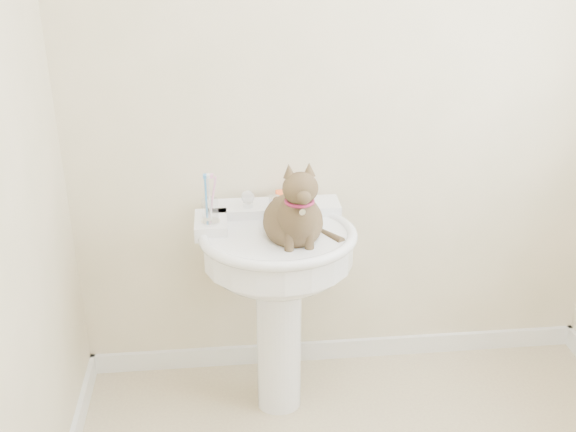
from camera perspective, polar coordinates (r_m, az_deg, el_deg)
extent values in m
cube|color=white|center=(3.12, 4.33, -11.17)|extent=(2.20, 0.02, 0.09)
cylinder|color=white|center=(2.70, -0.77, -10.53)|extent=(0.17, 0.17, 0.63)
cylinder|color=white|center=(2.49, -0.82, -2.78)|extent=(0.55, 0.55, 0.12)
ellipsoid|color=white|center=(2.51, -0.82, -3.99)|extent=(0.51, 0.44, 0.20)
torus|color=white|center=(2.46, -0.83, -1.64)|extent=(0.58, 0.58, 0.04)
cube|color=white|center=(2.63, -1.22, 0.52)|extent=(0.52, 0.14, 0.06)
cube|color=white|center=(2.52, -6.53, -0.77)|extent=(0.12, 0.18, 0.06)
cylinder|color=silver|center=(2.58, -1.15, 1.17)|extent=(0.05, 0.05, 0.05)
cylinder|color=silver|center=(2.52, -1.06, 1.34)|extent=(0.04, 0.04, 0.14)
sphere|color=white|center=(2.58, -3.63, 1.65)|extent=(0.06, 0.06, 0.06)
sphere|color=white|center=(2.60, 1.23, 1.84)|extent=(0.06, 0.06, 0.06)
cube|color=#F85720|center=(2.66, -0.02, 1.77)|extent=(0.09, 0.06, 0.03)
cylinder|color=silver|center=(2.47, -6.56, -0.48)|extent=(0.07, 0.07, 0.01)
cylinder|color=white|center=(2.46, -6.61, 0.49)|extent=(0.06, 0.06, 0.09)
cylinder|color=#3B8DDC|center=(2.44, -6.95, 1.55)|extent=(0.01, 0.01, 0.17)
cylinder|color=white|center=(2.44, -6.67, 1.56)|extent=(0.01, 0.01, 0.17)
cylinder|color=#EE96C8|center=(2.44, -6.39, 1.57)|extent=(0.01, 0.01, 0.17)
ellipsoid|color=brown|center=(2.42, 0.47, -0.44)|extent=(0.22, 0.25, 0.20)
ellipsoid|color=brown|center=(2.32, 0.71, 0.04)|extent=(0.14, 0.13, 0.18)
ellipsoid|color=brown|center=(2.24, 0.82, 2.36)|extent=(0.12, 0.11, 0.11)
cone|color=brown|center=(2.24, -0.11, 3.87)|extent=(0.04, 0.04, 0.05)
cone|color=brown|center=(2.25, 1.63, 3.94)|extent=(0.04, 0.04, 0.05)
cylinder|color=brown|center=(2.48, 3.02, -1.54)|extent=(0.03, 0.03, 0.23)
torus|color=maroon|center=(2.27, 0.78, 1.25)|extent=(0.10, 0.10, 0.01)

